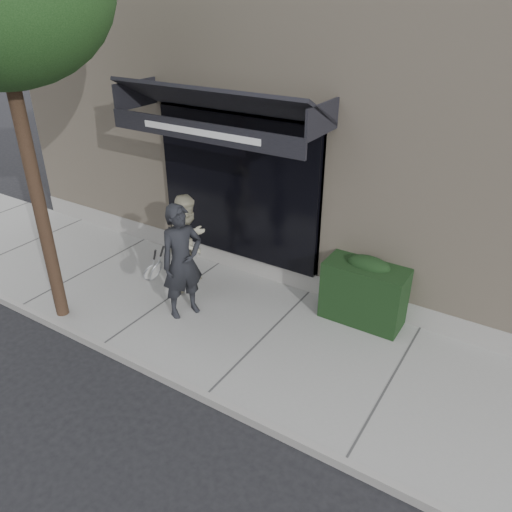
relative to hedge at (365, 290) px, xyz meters
The scene contains 7 objects.
ground 1.79m from the hedge, 131.35° to the right, with size 80.00×80.00×0.00m, color black.
sidewalk 1.77m from the hedge, 131.35° to the right, with size 20.00×3.00×0.12m, color gray.
curb 3.07m from the hedge, 111.45° to the right, with size 20.00×0.10×0.14m, color gray.
building_facade 4.39m from the hedge, 106.65° to the left, with size 14.30×8.04×5.64m.
hedge is the anchor object (origin of this frame).
pedestrian_front 2.97m from the hedge, 150.93° to the right, with size 0.86×0.88×1.94m.
pedestrian_back 3.15m from the hedge, 167.90° to the right, with size 0.70×0.96×1.74m.
Camera 1 is at (3.24, -5.43, 4.91)m, focal length 35.00 mm.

